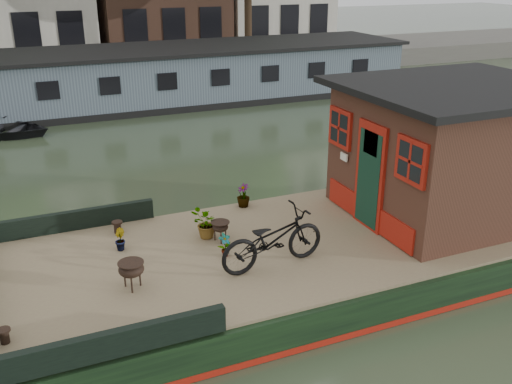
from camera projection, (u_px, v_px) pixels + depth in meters
name	position (u px, v px, depth m)	size (l,w,h in m)	color
ground	(344.00, 262.00, 10.32)	(120.00, 120.00, 0.00)	#273320
houseboat_hull	(278.00, 263.00, 9.73)	(14.01, 4.02, 0.60)	black
houseboat_deck	(346.00, 231.00, 10.09)	(11.80, 3.80, 0.05)	olive
bow_bulwark	(42.00, 279.00, 8.15)	(3.00, 4.00, 0.35)	black
cabin	(453.00, 149.00, 10.42)	(4.00, 3.50, 2.42)	#311B13
bicycle	(273.00, 239.00, 8.71)	(0.61, 1.75, 0.92)	black
potted_plant_a	(225.00, 245.00, 9.08)	(0.21, 0.14, 0.40)	#96562B
potted_plant_b	(120.00, 239.00, 9.31)	(0.20, 0.16, 0.37)	brown
potted_plant_c	(206.00, 224.00, 9.69)	(0.47, 0.41, 0.52)	#9B472D
potted_plant_d	(243.00, 195.00, 10.98)	(0.26, 0.26, 0.46)	brown
brazier_front	(132.00, 275.00, 8.18)	(0.40, 0.40, 0.43)	black
brazier_rear	(220.00, 232.00, 9.60)	(0.34, 0.34, 0.36)	black
bollard_port	(117.00, 227.00, 9.93)	(0.19, 0.19, 0.21)	black
bollard_stbd	(4.00, 336.00, 7.03)	(0.17, 0.17, 0.20)	black
far_houseboat	(154.00, 78.00, 21.91)	(20.40, 4.40, 2.11)	#4F5E69
quay	(122.00, 66.00, 27.66)	(60.00, 6.00, 0.90)	#47443F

